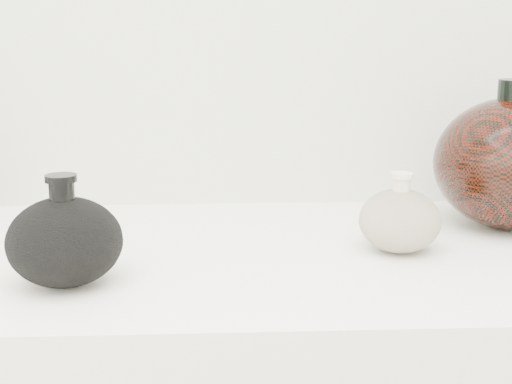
{
  "coord_description": "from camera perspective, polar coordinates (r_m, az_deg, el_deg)",
  "views": [
    {
      "loc": [
        0.01,
        0.08,
        1.18
      ],
      "look_at": [
        0.05,
        0.92,
        0.98
      ],
      "focal_mm": 50.0,
      "sensor_mm": 36.0,
      "label": 1
    }
  ],
  "objects": [
    {
      "name": "black_gourd_vase",
      "position": [
        0.81,
        -15.05,
        -3.78
      ],
      "size": [
        0.14,
        0.14,
        0.12
      ],
      "color": "black",
      "rests_on": "display_counter"
    },
    {
      "name": "cream_gourd_vase",
      "position": [
        0.92,
        11.43,
        -2.2
      ],
      "size": [
        0.11,
        0.11,
        0.1
      ],
      "color": "beige",
      "rests_on": "display_counter"
    }
  ]
}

